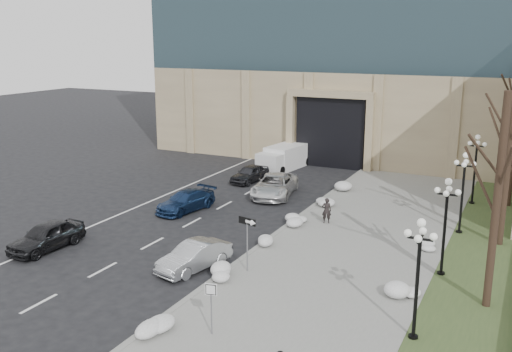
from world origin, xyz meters
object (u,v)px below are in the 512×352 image
at_px(keep_sign, 211,298).
at_px(lamppost_b, 446,214).
at_px(lamppost_a, 419,263).
at_px(lamppost_d, 476,160).
at_px(car_d, 275,185).
at_px(car_e, 250,174).
at_px(car_a, 47,236).
at_px(car_c, 186,201).
at_px(box_truck, 285,157).
at_px(pedestrian, 327,210).
at_px(one_way_sign, 250,229).
at_px(car_b, 194,256).
at_px(lamppost_c, 463,182).

bearing_deg(keep_sign, lamppost_b, 40.70).
bearing_deg(lamppost_a, lamppost_d, 90.00).
relative_size(car_d, car_e, 1.43).
bearing_deg(lamppost_d, lamppost_b, -90.00).
bearing_deg(lamppost_b, car_a, -163.74).
xyz_separation_m(car_a, keep_sign, (12.45, -3.97, 0.85)).
relative_size(car_c, lamppost_d, 0.94).
bearing_deg(car_e, keep_sign, -59.52).
relative_size(lamppost_b, lamppost_d, 1.00).
height_order(car_a, box_truck, box_truck).
bearing_deg(pedestrian, car_c, -11.79).
bearing_deg(box_truck, car_a, -91.56).
bearing_deg(car_a, one_way_sign, 12.46).
bearing_deg(lamppost_b, car_e, 143.55).
xyz_separation_m(car_a, pedestrian, (11.94, 10.34, 0.16)).
distance_m(car_c, lamppost_b, 16.97).
distance_m(car_b, keep_sign, 6.57).
height_order(keep_sign, lamppost_b, lamppost_b).
height_order(car_b, car_d, car_d).
bearing_deg(car_b, lamppost_c, 58.53).
relative_size(box_truck, lamppost_b, 1.34).
distance_m(pedestrian, one_way_sign, 8.68).
bearing_deg(one_way_sign, lamppost_b, 37.16).
xyz_separation_m(car_b, lamppost_c, (10.85, 10.97, 2.41)).
xyz_separation_m(car_d, lamppost_d, (12.75, 3.87, 2.31)).
distance_m(pedestrian, lamppost_b, 9.01).
distance_m(car_a, car_d, 16.14).
xyz_separation_m(one_way_sign, lamppost_c, (8.17, 10.31, 0.78)).
bearing_deg(car_e, lamppost_b, -29.29).
height_order(pedestrian, one_way_sign, one_way_sign).
bearing_deg(car_d, box_truck, 97.84).
distance_m(car_a, one_way_sign, 11.39).
distance_m(car_a, lamppost_a, 19.46).
relative_size(car_c, pedestrian, 2.87).
bearing_deg(car_e, lamppost_c, -11.39).
distance_m(car_e, one_way_sign, 17.70).
distance_m(pedestrian, lamppost_d, 11.29).
relative_size(one_way_sign, lamppost_c, 0.58).
distance_m(car_c, car_e, 8.53).
bearing_deg(lamppost_d, lamppost_c, -90.00).
bearing_deg(one_way_sign, lamppost_a, -6.08).
relative_size(box_truck, lamppost_d, 1.34).
distance_m(car_e, lamppost_d, 16.34).
xyz_separation_m(car_e, pedestrian, (8.77, -7.20, 0.24)).
distance_m(car_c, lamppost_a, 19.34).
bearing_deg(one_way_sign, lamppost_c, 63.76).
bearing_deg(car_c, one_way_sign, -30.72).
relative_size(one_way_sign, lamppost_b, 0.58).
relative_size(pedestrian, box_truck, 0.24).
height_order(pedestrian, lamppost_c, lamppost_c).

